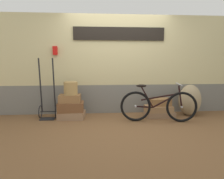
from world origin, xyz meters
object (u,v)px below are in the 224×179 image
at_px(suitcase_2, 70,98).
at_px(suitcase_5, 160,102).
at_px(suitcase_0, 72,115).
at_px(suitcase_3, 159,114).
at_px(luggage_trolley, 48,104).
at_px(bicycle, 158,106).
at_px(burlap_sack, 190,100).
at_px(suitcase_1, 71,107).
at_px(suitcase_4, 158,109).
at_px(wicker_basket, 71,88).

distance_m(suitcase_2, suitcase_5, 2.09).
distance_m(suitcase_0, suitcase_2, 0.38).
xyz_separation_m(suitcase_3, luggage_trolley, (-2.57, 0.06, 0.26)).
bearing_deg(suitcase_2, bicycle, -11.46).
relative_size(suitcase_0, suitcase_2, 1.22).
relative_size(luggage_trolley, bicycle, 0.84).
height_order(burlap_sack, bicycle, bicycle).
bearing_deg(suitcase_0, bicycle, -6.30).
bearing_deg(suitcase_5, bicycle, -115.76).
height_order(suitcase_1, luggage_trolley, luggage_trolley).
bearing_deg(suitcase_1, suitcase_5, -2.01).
xyz_separation_m(suitcase_5, bicycle, (-0.17, -0.39, 0.00)).
xyz_separation_m(suitcase_1, bicycle, (1.89, -0.41, 0.08)).
bearing_deg(suitcase_2, suitcase_4, -0.39).
relative_size(suitcase_4, luggage_trolley, 0.45).
bearing_deg(suitcase_5, suitcase_1, 177.38).
height_order(suitcase_1, wicker_basket, wicker_basket).
distance_m(suitcase_0, burlap_sack, 2.80).
bearing_deg(bicycle, luggage_trolley, 169.29).
height_order(suitcase_4, burlap_sack, burlap_sack).
relative_size(suitcase_3, bicycle, 0.41).
bearing_deg(bicycle, suitcase_1, 167.87).
bearing_deg(suitcase_3, burlap_sack, 4.43).
height_order(suitcase_4, luggage_trolley, luggage_trolley).
distance_m(suitcase_5, wicker_basket, 2.08).
height_order(suitcase_1, suitcase_2, suitcase_2).
bearing_deg(suitcase_5, luggage_trolley, 176.36).
relative_size(luggage_trolley, burlap_sack, 1.83).
bearing_deg(wicker_basket, suitcase_1, 126.53).
xyz_separation_m(suitcase_0, wicker_basket, (-0.00, -0.00, 0.61)).
xyz_separation_m(burlap_sack, bicycle, (-0.91, -0.44, -0.02)).
relative_size(suitcase_0, wicker_basket, 1.90).
height_order(suitcase_3, suitcase_5, suitcase_5).
height_order(luggage_trolley, bicycle, luggage_trolley).
height_order(suitcase_0, bicycle, bicycle).
bearing_deg(suitcase_1, luggage_trolley, 172.92).
xyz_separation_m(suitcase_3, suitcase_4, (-0.03, -0.02, 0.13)).
bearing_deg(bicycle, wicker_basket, 168.21).
relative_size(suitcase_2, suitcase_3, 0.72).
height_order(suitcase_4, wicker_basket, wicker_basket).
xyz_separation_m(suitcase_5, burlap_sack, (0.73, 0.05, 0.03)).
bearing_deg(luggage_trolley, suitcase_0, -6.25).
bearing_deg(suitcase_4, suitcase_2, 176.99).
bearing_deg(suitcase_0, suitcase_4, 4.93).
xyz_separation_m(suitcase_1, burlap_sack, (2.80, 0.03, 0.10)).
xyz_separation_m(suitcase_0, suitcase_1, (-0.01, 0.01, 0.19)).
height_order(suitcase_1, bicycle, bicycle).
xyz_separation_m(suitcase_2, suitcase_3, (2.07, -0.02, -0.40)).
bearing_deg(bicycle, suitcase_2, 167.82).
bearing_deg(suitcase_3, bicycle, -111.18).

